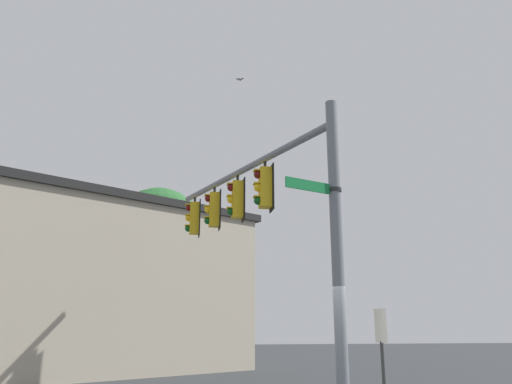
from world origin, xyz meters
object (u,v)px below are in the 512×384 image
object	(u,v)px
traffic_light_nearest_pole	(264,188)
street_name_sign	(321,188)
traffic_light_mid_inner	(237,199)
bird_flying	(240,79)
traffic_light_arm_end	(194,218)
traffic_light_mid_outer	(214,210)
historical_marker	(382,341)

from	to	relation	value
traffic_light_nearest_pole	street_name_sign	bearing A→B (deg)	-165.35
traffic_light_mid_inner	street_name_sign	size ratio (longest dim) A/B	1.01
street_name_sign	bird_flying	distance (m)	7.54
traffic_light_mid_inner	bird_flying	distance (m)	4.68
traffic_light_arm_end	street_name_sign	xyz separation A→B (m)	(-6.75, -2.35, -0.71)
bird_flying	traffic_light_mid_outer	bearing A→B (deg)	88.56
street_name_sign	bird_flying	size ratio (longest dim) A/B	4.93
traffic_light_nearest_pole	traffic_light_mid_inner	xyz separation A→B (m)	(1.36, 0.55, 0.00)
traffic_light_mid_outer	bird_flying	distance (m)	4.55
traffic_light_nearest_pole	street_name_sign	world-z (taller)	traffic_light_nearest_pole
traffic_light_nearest_pole	traffic_light_mid_inner	distance (m)	1.47
traffic_light_mid_outer	bird_flying	size ratio (longest dim) A/B	4.97
traffic_light_mid_inner	bird_flying	size ratio (longest dim) A/B	4.97
bird_flying	historical_marker	world-z (taller)	bird_flying
traffic_light_mid_inner	street_name_sign	bearing A→B (deg)	-162.81
traffic_light_nearest_pole	traffic_light_arm_end	world-z (taller)	same
traffic_light_mid_inner	traffic_light_mid_outer	distance (m)	1.47
historical_marker	traffic_light_arm_end	bearing A→B (deg)	39.90
historical_marker	traffic_light_mid_inner	bearing A→B (deg)	53.55
traffic_light_arm_end	street_name_sign	distance (m)	7.19
traffic_light_mid_outer	traffic_light_arm_end	world-z (taller)	same
historical_marker	street_name_sign	bearing A→B (deg)	133.38
traffic_light_mid_outer	bird_flying	xyz separation A→B (m)	(-0.02, -0.77, 4.48)
street_name_sign	traffic_light_mid_inner	bearing A→B (deg)	17.19
traffic_light_mid_outer	traffic_light_arm_end	bearing A→B (deg)	21.96
traffic_light_mid_outer	street_name_sign	world-z (taller)	traffic_light_mid_outer
traffic_light_mid_outer	street_name_sign	bearing A→B (deg)	-161.58
traffic_light_mid_outer	historical_marker	size ratio (longest dim) A/B	0.62
bird_flying	street_name_sign	bearing A→B (deg)	-169.23
traffic_light_mid_inner	traffic_light_mid_outer	xyz separation A→B (m)	(1.36, 0.55, 0.00)
traffic_light_mid_outer	historical_marker	distance (m)	6.40
traffic_light_mid_inner	traffic_light_mid_outer	size ratio (longest dim) A/B	1.00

